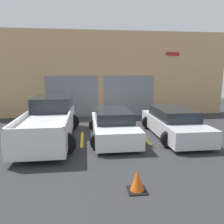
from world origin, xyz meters
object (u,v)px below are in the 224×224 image
Objects in this scene: traffic_cone at (137,181)px; pickup_truck at (50,120)px; sedan_side at (173,123)px; sedan_white at (113,125)px.

pickup_truck is at bearing 120.65° from traffic_cone.
sedan_side reaches higher than traffic_cone.
pickup_truck is 5.58m from sedan_side.
sedan_white is 4.47m from traffic_cone.
pickup_truck is 1.29× the size of sedan_white.
pickup_truck is at bearing 176.84° from sedan_side.
sedan_white is (2.79, -0.31, -0.22)m from pickup_truck.
sedan_side is at bearing -3.16° from pickup_truck.
sedan_side reaches higher than sedan_white.
sedan_side is 5.25m from traffic_cone.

